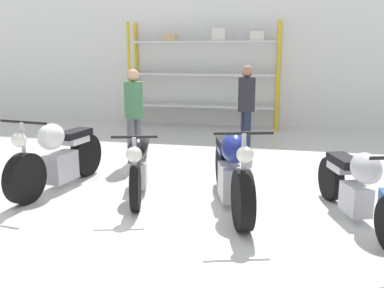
{
  "coord_description": "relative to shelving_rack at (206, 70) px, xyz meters",
  "views": [
    {
      "loc": [
        1.2,
        -5.1,
        1.92
      ],
      "look_at": [
        0.0,
        0.4,
        0.7
      ],
      "focal_mm": 40.0,
      "sensor_mm": 36.0,
      "label": 1
    }
  ],
  "objects": [
    {
      "name": "ground_plane",
      "position": [
        0.8,
        -5.73,
        -1.47
      ],
      "size": [
        30.0,
        30.0,
        0.0
      ],
      "primitive_type": "plane",
      "color": "silver"
    },
    {
      "name": "back_wall",
      "position": [
        0.8,
        0.38,
        0.33
      ],
      "size": [
        30.0,
        0.08,
        3.6
      ],
      "color": "white",
      "rests_on": "ground_plane"
    },
    {
      "name": "shelving_rack",
      "position": [
        0.0,
        0.0,
        0.0
      ],
      "size": [
        3.85,
        0.63,
        2.66
      ],
      "color": "gold",
      "rests_on": "ground_plane"
    },
    {
      "name": "motorcycle_white",
      "position": [
        -1.11,
        -5.47,
        -1.01
      ],
      "size": [
        0.7,
        2.03,
        1.07
      ],
      "rotation": [
        0.0,
        0.0,
        -1.71
      ],
      "color": "black",
      "rests_on": "ground_plane"
    },
    {
      "name": "motorcycle_black",
      "position": [
        0.08,
        -5.44,
        -1.04
      ],
      "size": [
        0.75,
        1.89,
        0.93
      ],
      "rotation": [
        0.0,
        0.0,
        -1.3
      ],
      "color": "black",
      "rests_on": "ground_plane"
    },
    {
      "name": "motorcycle_blue",
      "position": [
        1.4,
        -5.7,
        -1.0
      ],
      "size": [
        0.88,
        2.09,
        1.09
      ],
      "rotation": [
        0.0,
        0.0,
        -1.29
      ],
      "color": "black",
      "rests_on": "ground_plane"
    },
    {
      "name": "motorcycle_silver",
      "position": [
        2.87,
        -5.91,
        -1.04
      ],
      "size": [
        0.87,
        2.06,
        0.96
      ],
      "rotation": [
        0.0,
        0.0,
        -1.27
      ],
      "color": "black",
      "rests_on": "ground_plane"
    },
    {
      "name": "person_browsing",
      "position": [
        -0.56,
        -3.84,
        -0.51
      ],
      "size": [
        0.42,
        0.42,
        1.63
      ],
      "rotation": [
        0.0,
        0.0,
        2.71
      ],
      "color": "#595960",
      "rests_on": "ground_plane"
    },
    {
      "name": "person_near_rack",
      "position": [
        1.29,
        -2.73,
        -0.49
      ],
      "size": [
        0.43,
        0.43,
        1.67
      ],
      "rotation": [
        0.0,
        0.0,
        3.6
      ],
      "color": "#1E2338",
      "rests_on": "ground_plane"
    }
  ]
}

